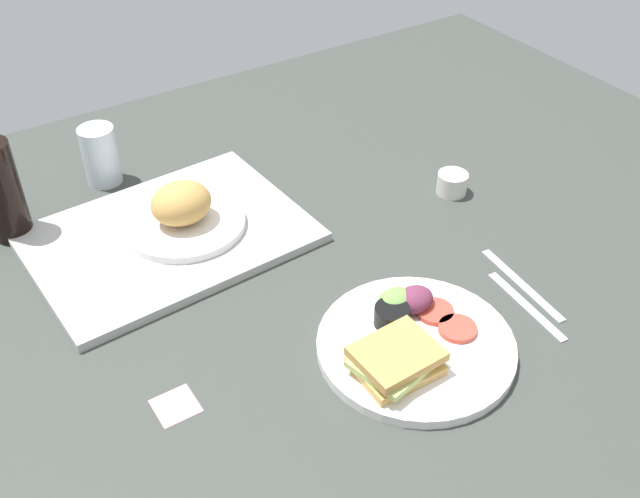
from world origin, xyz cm
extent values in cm
cube|color=#383D38|center=(0.00, 0.00, -1.50)|extent=(190.00, 150.00, 3.00)
cube|color=#B2B2AD|center=(-15.74, 23.27, 0.80)|extent=(46.79, 35.49, 1.60)
cylinder|color=white|center=(-12.46, 23.27, 2.30)|extent=(20.76, 20.76, 1.40)
ellipsoid|color=tan|center=(-12.59, 23.23, 6.52)|extent=(10.33, 8.92, 7.04)
cylinder|color=white|center=(3.69, -19.75, 0.80)|extent=(28.47, 28.47, 1.60)
cube|color=tan|center=(-2.00, -22.32, 2.30)|extent=(11.20, 9.25, 1.40)
cube|color=#B2C66B|center=(-2.00, -22.32, 3.50)|extent=(12.70, 11.18, 1.00)
cube|color=tan|center=(-2.00, -22.32, 4.70)|extent=(11.30, 9.36, 1.40)
cylinder|color=#D14738|center=(10.10, -21.18, 2.00)|extent=(5.60, 5.60, 0.80)
cylinder|color=#D14738|center=(9.67, -16.62, 2.00)|extent=(5.60, 5.60, 0.80)
cylinder|color=black|center=(2.98, -14.77, 3.10)|extent=(5.20, 5.20, 3.00)
cylinder|color=#EFEACC|center=(2.98, -14.77, 4.20)|extent=(4.26, 4.26, 0.60)
ellipsoid|color=#729E4C|center=(5.12, -12.92, 3.40)|extent=(6.00, 4.80, 3.60)
ellipsoid|color=#6B2D47|center=(7.68, -14.06, 3.40)|extent=(6.00, 4.80, 3.60)
cylinder|color=silver|center=(-18.33, 46.78, 5.62)|extent=(6.59, 6.59, 11.24)
cylinder|color=black|center=(-37.31, 38.80, 9.01)|extent=(6.40, 6.40, 18.02)
cylinder|color=silver|center=(34.40, 8.35, 2.00)|extent=(5.60, 5.60, 4.00)
cube|color=#B7B7BC|center=(23.69, -21.75, 0.25)|extent=(2.91, 17.06, 0.50)
cube|color=#B7B7BC|center=(26.69, -17.75, 0.25)|extent=(3.25, 19.05, 0.50)
cube|color=pink|center=(-29.54, -10.63, 0.06)|extent=(5.62, 5.62, 0.12)
camera|label=1|loc=(-48.16, -75.21, 77.92)|focal=41.83mm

